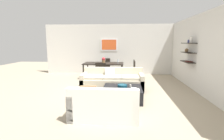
% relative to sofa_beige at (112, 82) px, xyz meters
% --- Properties ---
extents(ground_plane, '(18.00, 18.00, 0.00)m').
position_rel_sofa_beige_xyz_m(ground_plane, '(-0.03, -0.34, -0.29)').
color(ground_plane, tan).
extents(back_wall_unit, '(8.40, 0.09, 2.70)m').
position_rel_sofa_beige_xyz_m(back_wall_unit, '(0.26, 3.19, 1.06)').
color(back_wall_unit, silver).
rests_on(back_wall_unit, ground).
extents(right_wall_shelf_unit, '(0.34, 8.20, 2.70)m').
position_rel_sofa_beige_xyz_m(right_wall_shelf_unit, '(2.99, 0.27, 1.06)').
color(right_wall_shelf_unit, silver).
rests_on(right_wall_shelf_unit, ground).
extents(sofa_beige, '(2.25, 0.90, 0.78)m').
position_rel_sofa_beige_xyz_m(sofa_beige, '(0.00, 0.00, 0.00)').
color(sofa_beige, beige).
rests_on(sofa_beige, ground).
extents(loveseat_white, '(1.53, 0.90, 0.78)m').
position_rel_sofa_beige_xyz_m(loveseat_white, '(-0.01, -2.41, 0.00)').
color(loveseat_white, white).
rests_on(loveseat_white, ground).
extents(coffee_table, '(1.17, 1.07, 0.38)m').
position_rel_sofa_beige_xyz_m(coffee_table, '(0.38, -1.15, -0.10)').
color(coffee_table, black).
rests_on(coffee_table, ground).
extents(decorative_bowl, '(0.30, 0.30, 0.08)m').
position_rel_sofa_beige_xyz_m(decorative_bowl, '(0.39, -1.08, 0.13)').
color(decorative_bowl, navy).
rests_on(decorative_bowl, coffee_table).
extents(candle_jar, '(0.06, 0.06, 0.08)m').
position_rel_sofa_beige_xyz_m(candle_jar, '(0.63, -1.07, 0.13)').
color(candle_jar, silver).
rests_on(candle_jar, coffee_table).
extents(dining_table, '(1.90, 1.03, 0.75)m').
position_rel_sofa_beige_xyz_m(dining_table, '(-0.57, 1.95, 0.39)').
color(dining_table, black).
rests_on(dining_table, ground).
extents(dining_chair_head, '(0.44, 0.44, 0.88)m').
position_rel_sofa_beige_xyz_m(dining_chair_head, '(-0.57, 2.88, 0.21)').
color(dining_chair_head, black).
rests_on(dining_chair_head, ground).
extents(dining_chair_right_far, '(0.44, 0.44, 0.88)m').
position_rel_sofa_beige_xyz_m(dining_chair_right_far, '(0.78, 2.19, 0.21)').
color(dining_chair_right_far, black).
rests_on(dining_chair_right_far, ground).
extents(dining_chair_foot, '(0.44, 0.44, 0.88)m').
position_rel_sofa_beige_xyz_m(dining_chair_foot, '(-0.57, 1.03, 0.21)').
color(dining_chair_foot, black).
rests_on(dining_chair_foot, ground).
extents(dining_chair_right_near, '(0.44, 0.44, 0.88)m').
position_rel_sofa_beige_xyz_m(dining_chair_right_near, '(0.78, 1.72, 0.21)').
color(dining_chair_right_near, black).
rests_on(dining_chair_right_near, ground).
extents(wine_glass_right_far, '(0.07, 0.07, 0.17)m').
position_rel_sofa_beige_xyz_m(wine_glass_right_far, '(0.13, 2.08, 0.57)').
color(wine_glass_right_far, silver).
rests_on(wine_glass_right_far, dining_table).
extents(wine_glass_right_near, '(0.08, 0.08, 0.15)m').
position_rel_sofa_beige_xyz_m(wine_glass_right_near, '(0.13, 1.83, 0.56)').
color(wine_glass_right_near, silver).
rests_on(wine_glass_right_near, dining_table).
extents(wine_glass_head, '(0.06, 0.06, 0.17)m').
position_rel_sofa_beige_xyz_m(wine_glass_head, '(-0.57, 2.41, 0.57)').
color(wine_glass_head, silver).
rests_on(wine_glass_head, dining_table).
extents(centerpiece_vase, '(0.16, 0.16, 0.27)m').
position_rel_sofa_beige_xyz_m(centerpiece_vase, '(-0.58, 1.97, 0.60)').
color(centerpiece_vase, olive).
rests_on(centerpiece_vase, dining_table).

